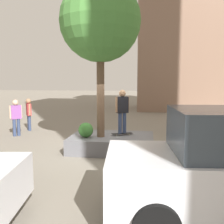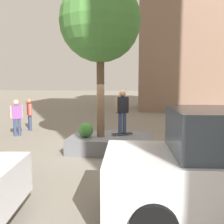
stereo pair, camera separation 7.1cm
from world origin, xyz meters
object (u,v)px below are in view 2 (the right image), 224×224
Objects in this scene: skateboard at (122,134)px; skateboarder at (122,108)px; planter_ledge at (112,143)px; pedestrian_crossing at (17,115)px; passerby_with_bag at (30,112)px; plaza_tree at (100,22)px.

skateboarder is at bearing 0.00° from skateboard.
planter_ledge is 5.28m from pedestrian_crossing.
skateboarder is (0.00, 0.00, 0.97)m from skateboard.
passerby_with_bag is (4.92, -3.26, 0.70)m from planter_ledge.
plaza_tree is at bearing 30.85° from planter_ledge.
skateboard is 0.49× the size of skateboarder.
plaza_tree is at bearing 25.73° from skateboarder.
passerby_with_bag is at bearing -88.61° from pedestrian_crossing.
plaza_tree is 3.38× the size of skateboarder.
planter_ledge is 4.43m from plaza_tree.
passerby_with_bag is at bearing -30.60° from skateboard.
passerby_with_bag is (5.29, -3.13, -0.61)m from skateboarder.
skateboarder reaches higher than passerby_with_bag.
planter_ledge is 1.87× the size of skateboarder.
skateboard is 5.55m from pedestrian_crossing.
plaza_tree reaches higher than pedestrian_crossing.
pedestrian_crossing is (5.26, -1.74, -0.58)m from skateboarder.
pedestrian_crossing reaches higher than passerby_with_bag.
skateboard reaches higher than planter_ledge.
skateboard is 0.47× the size of pedestrian_crossing.
planter_ledge is 1.82× the size of passerby_with_bag.
plaza_tree is 6.87× the size of skateboard.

